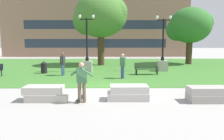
{
  "coord_description": "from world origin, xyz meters",
  "views": [
    {
      "loc": [
        0.22,
        -11.77,
        2.58
      ],
      "look_at": [
        0.32,
        -1.4,
        1.2
      ],
      "focal_mm": 35.0,
      "sensor_mm": 36.0,
      "label": 1
    }
  ],
  "objects": [
    {
      "name": "concrete_block_center",
      "position": [
        -2.56,
        -2.46,
        0.31
      ],
      "size": [
        1.9,
        0.9,
        0.64
      ],
      "color": "#B2ADA3",
      "rests_on": "ground"
    },
    {
      "name": "person_bystander_far_lawn",
      "position": [
        1.09,
        3.07,
        0.98
      ],
      "size": [
        0.38,
        0.6,
        1.71
      ],
      "color": "#384C7A",
      "rests_on": "grass_lawn"
    },
    {
      "name": "grass_lawn",
      "position": [
        0.0,
        10.0,
        0.01
      ],
      "size": [
        40.0,
        20.0,
        0.02
      ],
      "primitive_type": "cube",
      "color": "#3D752D",
      "rests_on": "ground"
    },
    {
      "name": "concrete_block_left",
      "position": [
        1.03,
        -2.34,
        0.31
      ],
      "size": [
        1.8,
        0.9,
        0.64
      ],
      "color": "#BCB7B2",
      "rests_on": "ground"
    },
    {
      "name": "park_bench_near_left",
      "position": [
        3.02,
        4.85,
        0.54
      ],
      "size": [
        1.83,
        0.66,
        0.9
      ],
      "color": "#284723",
      "rests_on": "grass_lawn"
    },
    {
      "name": "lamp_post_right",
      "position": [
        -1.69,
        6.44,
        1.0
      ],
      "size": [
        1.32,
        0.8,
        4.82
      ],
      "color": "#ADA89E",
      "rests_on": "grass_lawn"
    },
    {
      "name": "ground_plane",
      "position": [
        0.0,
        0.0,
        0.0
      ],
      "size": [
        140.0,
        140.0,
        0.0
      ],
      "primitive_type": "plane",
      "color": "#A3A09B"
    },
    {
      "name": "building_facade_distant",
      "position": [
        -2.14,
        24.5,
        4.85
      ],
      "size": [
        30.61,
        1.03,
        9.72
      ],
      "color": "#8E6B56",
      "rests_on": "ground"
    },
    {
      "name": "tree_near_right",
      "position": [
        9.01,
        12.58,
        4.23
      ],
      "size": [
        4.82,
        4.59,
        6.24
      ],
      "color": "#42301E",
      "rests_on": "grass_lawn"
    },
    {
      "name": "trash_bin",
      "position": [
        -5.06,
        5.58,
        0.5
      ],
      "size": [
        0.49,
        0.49,
        0.96
      ],
      "color": "black",
      "rests_on": "grass_lawn"
    },
    {
      "name": "concrete_block_right",
      "position": [
        4.46,
        -2.67,
        0.31
      ],
      "size": [
        1.81,
        0.9,
        0.64
      ],
      "color": "#9E9991",
      "rests_on": "ground"
    },
    {
      "name": "lamp_post_left",
      "position": [
        4.72,
        6.8,
        1.0
      ],
      "size": [
        1.32,
        0.8,
        4.8
      ],
      "color": "#ADA89E",
      "rests_on": "grass_lawn"
    },
    {
      "name": "person_skateboarder",
      "position": [
        -0.96,
        -2.81,
        0.97
      ],
      "size": [
        1.02,
        0.56,
        1.71
      ],
      "color": "brown",
      "rests_on": "ground"
    },
    {
      "name": "tree_far_left",
      "position": [
        -0.8,
        11.52,
        5.18
      ],
      "size": [
        5.76,
        5.48,
        7.57
      ],
      "color": "#42301E",
      "rests_on": "grass_lawn"
    },
    {
      "name": "person_bystander_near_lawn",
      "position": [
        -3.29,
        4.39,
        0.98
      ],
      "size": [
        0.32,
        0.63,
        1.71
      ],
      "color": "#384C7A",
      "rests_on": "grass_lawn"
    },
    {
      "name": "skateboard",
      "position": [
        -1.08,
        -2.49,
        0.09
      ],
      "size": [
        0.29,
        1.03,
        0.14
      ],
      "color": "black",
      "rests_on": "ground"
    }
  ]
}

